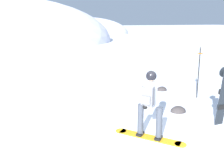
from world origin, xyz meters
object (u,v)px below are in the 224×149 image
at_px(piste_marker_near, 199,69).
at_px(rock_dark, 178,112).
at_px(snowboarder_main, 150,103).
at_px(rock_mid, 162,90).
at_px(spare_snowboard, 223,96).

xyz_separation_m(piste_marker_near, rock_dark, (-1.59, -0.96, -1.12)).
distance_m(snowboarder_main, rock_dark, 2.39).
xyz_separation_m(snowboarder_main, piste_marker_near, (3.42, 2.19, 0.20)).
bearing_deg(rock_dark, rock_mid, 68.19).
relative_size(spare_snowboard, rock_dark, 3.22).
distance_m(snowboarder_main, rock_mid, 4.62).
bearing_deg(snowboarder_main, rock_dark, 33.96).
relative_size(snowboarder_main, spare_snowboard, 1.04).
xyz_separation_m(spare_snowboard, rock_mid, (0.50, 3.64, -0.84)).
relative_size(snowboarder_main, piste_marker_near, 0.87).
height_order(snowboarder_main, rock_dark, snowboarder_main).
bearing_deg(rock_mid, piste_marker_near, -64.73).
height_order(piste_marker_near, rock_mid, piste_marker_near).
xyz_separation_m(snowboarder_main, rock_mid, (2.77, 3.58, -0.92)).
xyz_separation_m(spare_snowboard, piste_marker_near, (1.15, 2.26, 0.28)).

